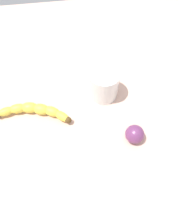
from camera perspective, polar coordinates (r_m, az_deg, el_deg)
The scene contains 4 objects.
wooden_tabletop at distance 66.57cm, azimuth -7.04°, elevation -0.04°, with size 120.00×120.00×3.00cm, color beige.
banana at distance 64.82cm, azimuth -14.88°, elevation 0.42°, with size 22.66×9.19×3.38cm.
smoothie_glass at distance 64.81cm, azimuth 3.95°, elevation 7.43°, with size 9.13×9.13×9.55cm.
plum_fruit at distance 59.09cm, azimuth 12.33°, elevation -5.99°, with size 5.32×5.32×5.32cm, color #6B3360.
Camera 1 is at (3.17, -35.40, 57.79)cm, focal length 33.20 mm.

